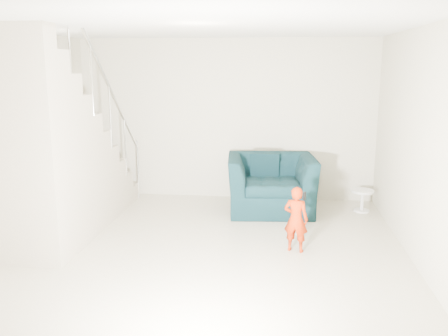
{
  "coord_description": "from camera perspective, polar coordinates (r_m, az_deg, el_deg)",
  "views": [
    {
      "loc": [
        0.91,
        -5.23,
        2.26
      ],
      "look_at": [
        0.15,
        1.2,
        0.85
      ],
      "focal_mm": 38.0,
      "sensor_mm": 36.0,
      "label": 1
    }
  ],
  "objects": [
    {
      "name": "floor",
      "position": [
        5.77,
        -2.94,
        -10.79
      ],
      "size": [
        5.5,
        5.5,
        0.0
      ],
      "primitive_type": "plane",
      "color": "tan",
      "rests_on": "ground"
    },
    {
      "name": "ceiling",
      "position": [
        5.33,
        -3.27,
        17.01
      ],
      "size": [
        5.5,
        5.5,
        0.0
      ],
      "primitive_type": "plane",
      "rotation": [
        3.14,
        0.0,
        0.0
      ],
      "color": "silver",
      "rests_on": "back_wall"
    },
    {
      "name": "back_wall",
      "position": [
        8.08,
        0.24,
        5.82
      ],
      "size": [
        5.0,
        0.0,
        5.0
      ],
      "primitive_type": "plane",
      "rotation": [
        1.57,
        0.0,
        0.0
      ],
      "color": "#BEB69B",
      "rests_on": "floor"
    },
    {
      "name": "front_wall",
      "position": [
        2.79,
        -12.82,
        -7.01
      ],
      "size": [
        5.0,
        0.0,
        5.0
      ],
      "primitive_type": "plane",
      "rotation": [
        -1.57,
        0.0,
        0.0
      ],
      "color": "#BEB69B",
      "rests_on": "floor"
    },
    {
      "name": "right_wall",
      "position": [
        5.54,
        23.32,
        1.83
      ],
      "size": [
        0.0,
        5.5,
        5.5
      ],
      "primitive_type": "plane",
      "rotation": [
        1.57,
        0.0,
        -1.57
      ],
      "color": "#BEB69B",
      "rests_on": "floor"
    },
    {
      "name": "armchair",
      "position": [
        7.49,
        5.67,
        -1.88
      ],
      "size": [
        1.44,
        1.29,
        0.87
      ],
      "primitive_type": "imported",
      "rotation": [
        0.0,
        0.0,
        0.09
      ],
      "color": "black",
      "rests_on": "floor"
    },
    {
      "name": "toddler",
      "position": [
        5.9,
        8.64,
        -6.12
      ],
      "size": [
        0.34,
        0.27,
        0.82
      ],
      "primitive_type": "imported",
      "rotation": [
        0.0,
        0.0,
        2.88
      ],
      "color": "#A11405",
      "rests_on": "floor"
    },
    {
      "name": "side_table",
      "position": [
        7.75,
        16.31,
        -3.37
      ],
      "size": [
        0.35,
        0.35,
        0.35
      ],
      "color": "silver",
      "rests_on": "floor"
    },
    {
      "name": "staircase",
      "position": [
        6.6,
        -19.55,
        0.1
      ],
      "size": [
        1.02,
        3.03,
        3.62
      ],
      "color": "#ADA089",
      "rests_on": "floor"
    },
    {
      "name": "cushion",
      "position": [
        7.69,
        4.94,
        0.37
      ],
      "size": [
        0.46,
        0.22,
        0.45
      ],
      "primitive_type": "cube",
      "rotation": [
        0.21,
        0.0,
        0.0
      ],
      "color": "black",
      "rests_on": "armchair"
    },
    {
      "name": "throw",
      "position": [
        7.46,
        1.36,
        -0.98
      ],
      "size": [
        0.05,
        0.47,
        0.52
      ],
      "primitive_type": "cube",
      "color": "black",
      "rests_on": "armchair"
    },
    {
      "name": "phone",
      "position": [
        5.8,
        9.66,
        -3.34
      ],
      "size": [
        0.04,
        0.05,
        0.1
      ],
      "primitive_type": "cube",
      "rotation": [
        0.0,
        0.0,
        -0.43
      ],
      "color": "black",
      "rests_on": "toddler"
    }
  ]
}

